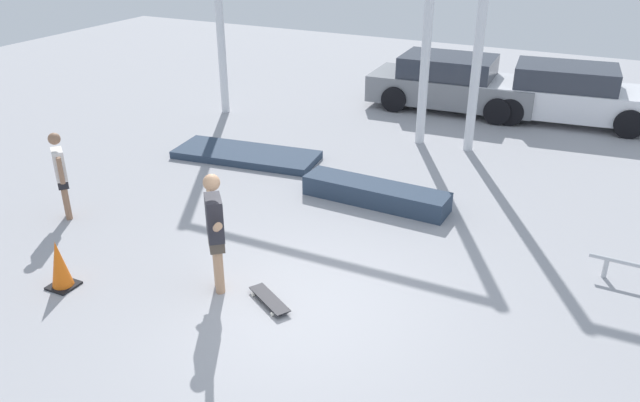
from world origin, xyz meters
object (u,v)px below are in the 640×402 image
at_px(skateboard, 269,299).
at_px(skateboarder, 215,228).
at_px(grind_box, 375,194).
at_px(bystander, 61,172).
at_px(parked_car_white, 569,95).
at_px(manual_pad, 246,155).
at_px(traffic_cone, 59,265).
at_px(parked_car_grey, 451,84).

bearing_deg(skateboard, skateboarder, -149.45).
height_order(skateboard, grind_box, grind_box).
xyz_separation_m(skateboarder, bystander, (-3.57, 0.69, -0.12)).
relative_size(skateboarder, bystander, 1.14).
xyz_separation_m(skateboard, grind_box, (0.12, 3.54, 0.12)).
bearing_deg(bystander, parked_car_white, -88.25).
bearing_deg(manual_pad, traffic_cone, -86.50).
bearing_deg(manual_pad, skateboard, -54.52).
xyz_separation_m(manual_pad, bystander, (-1.25, -3.68, 0.77)).
bearing_deg(parked_car_grey, grind_box, -89.02).
height_order(parked_car_grey, parked_car_white, parked_car_grey).
height_order(manual_pad, parked_car_white, parked_car_white).
height_order(skateboard, parked_car_white, parked_car_white).
relative_size(skateboard, bystander, 0.52).
relative_size(grind_box, manual_pad, 0.88).
xyz_separation_m(grind_box, traffic_cone, (-2.91, -4.46, 0.17)).
bearing_deg(skateboard, parked_car_grey, 122.25).
distance_m(grind_box, traffic_cone, 5.33).
bearing_deg(skateboard, bystander, -158.29).
xyz_separation_m(grind_box, bystander, (-4.49, -2.85, 0.66)).
distance_m(manual_pad, traffic_cone, 5.31).
xyz_separation_m(parked_car_white, bystander, (-6.96, -9.30, 0.18)).
bearing_deg(skateboard, traffic_cone, -131.06).
bearing_deg(parked_car_white, manual_pad, -141.24).
bearing_deg(manual_pad, skateboarder, -62.05).
bearing_deg(bystander, manual_pad, -70.17).
bearing_deg(traffic_cone, parked_car_white, 63.73).
bearing_deg(bystander, traffic_cone, 172.82).
bearing_deg(traffic_cone, bystander, 134.25).
distance_m(manual_pad, parked_car_white, 8.04).
distance_m(skateboarder, manual_pad, 5.03).
bearing_deg(traffic_cone, manual_pad, 93.50).
distance_m(parked_car_white, bystander, 11.62).
distance_m(grind_box, parked_car_grey, 6.25).
height_order(skateboard, manual_pad, manual_pad).
xyz_separation_m(skateboarder, manual_pad, (-2.32, 4.38, -0.88)).
xyz_separation_m(skateboarder, parked_car_grey, (0.55, 9.76, -0.30)).
relative_size(skateboard, parked_car_grey, 0.18).
xyz_separation_m(bystander, traffic_cone, (1.57, -1.62, -0.49)).
bearing_deg(skateboarder, bystander, -141.19).
bearing_deg(skateboarder, parked_car_grey, 136.60).
relative_size(grind_box, parked_car_white, 0.60).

